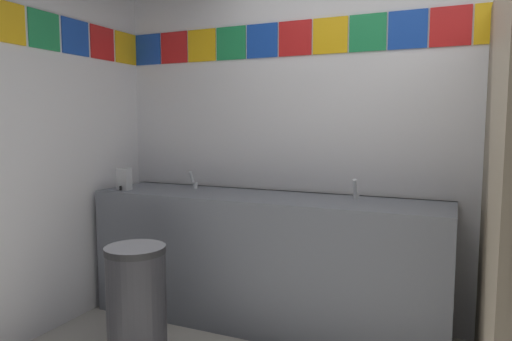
# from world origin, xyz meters

# --- Properties ---
(wall_back) EXTENTS (4.26, 0.09, 2.64)m
(wall_back) POSITION_xyz_m (-0.00, 1.48, 1.32)
(wall_back) COLOR silver
(wall_back) RESTS_ON ground_plane
(vanity_counter) EXTENTS (2.42, 0.57, 0.89)m
(vanity_counter) POSITION_xyz_m (-0.87, 1.16, 0.46)
(vanity_counter) COLOR slate
(vanity_counter) RESTS_ON ground_plane
(faucet_left) EXTENTS (0.04, 0.10, 0.14)m
(faucet_left) POSITION_xyz_m (-1.48, 1.25, 0.95)
(faucet_left) COLOR silver
(faucet_left) RESTS_ON vanity_counter
(faucet_right) EXTENTS (0.04, 0.10, 0.14)m
(faucet_right) POSITION_xyz_m (-0.27, 1.25, 0.95)
(faucet_right) COLOR silver
(faucet_right) RESTS_ON vanity_counter
(soap_dispenser) EXTENTS (0.09, 0.09, 0.16)m
(soap_dispenser) POSITION_xyz_m (-1.91, 0.99, 0.97)
(soap_dispenser) COLOR #B7BABF
(soap_dispenser) RESTS_ON vanity_counter
(trash_bin) EXTENTS (0.36, 0.36, 0.66)m
(trash_bin) POSITION_xyz_m (-1.41, 0.47, 0.33)
(trash_bin) COLOR #333338
(trash_bin) RESTS_ON ground_plane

